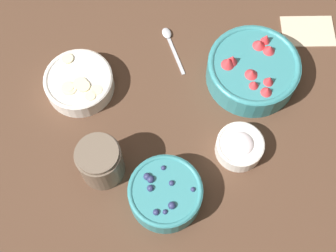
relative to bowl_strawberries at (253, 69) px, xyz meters
name	(u,v)px	position (x,y,z in m)	size (l,w,h in m)	color
ground_plane	(189,120)	(-0.14, -0.12, -0.04)	(4.00, 4.00, 0.00)	#4C3323
bowl_strawberries	(253,69)	(0.00, 0.00, 0.00)	(0.21, 0.21, 0.09)	teal
bowl_blueberries	(165,193)	(-0.19, -0.30, 0.00)	(0.15, 0.15, 0.07)	teal
bowl_bananas	(79,82)	(-0.40, -0.04, -0.01)	(0.16, 0.16, 0.05)	silver
bowl_cream	(240,146)	(-0.03, -0.19, -0.01)	(0.10, 0.10, 0.05)	white
jar_chocolate	(101,162)	(-0.33, -0.24, 0.01)	(0.10, 0.10, 0.11)	brown
napkin	(308,31)	(0.15, 0.14, -0.04)	(0.13, 0.10, 0.01)	beige
spoon	(170,42)	(-0.19, 0.09, -0.04)	(0.07, 0.13, 0.01)	#B2B2B7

